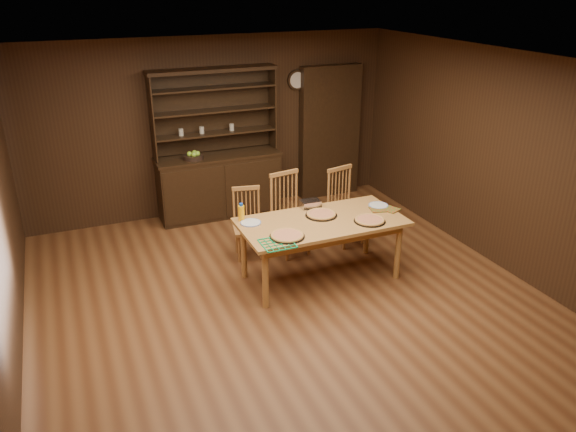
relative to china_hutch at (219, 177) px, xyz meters
name	(u,v)px	position (x,y,z in m)	size (l,w,h in m)	color
floor	(291,303)	(0.00, -2.75, -0.60)	(6.00, 6.00, 0.00)	brown
room_shell	(292,168)	(0.00, -2.75, 0.98)	(6.00, 6.00, 6.00)	white
china_hutch	(219,177)	(0.00, 0.00, 0.00)	(1.84, 0.52, 2.17)	black
doorway	(330,132)	(1.90, 0.15, 0.45)	(1.00, 0.18, 2.10)	black
wall_clock	(297,80)	(1.35, 0.20, 1.30)	(0.30, 0.05, 0.30)	black
dining_table	(321,227)	(0.55, -2.36, 0.07)	(1.91, 0.95, 0.75)	#A8753A
chair_left	(248,220)	(-0.05, -1.44, -0.12)	(0.44, 0.42, 0.91)	#A46B38
chair_center	(288,211)	(0.47, -1.54, -0.03)	(0.51, 0.49, 1.07)	#A46B38
chair_right	(343,203)	(1.27, -1.54, -0.05)	(0.51, 0.49, 1.04)	#A46B38
pizza_left	(287,236)	(0.01, -2.62, 0.17)	(0.38, 0.38, 0.04)	black
pizza_right	(370,220)	(1.04, -2.60, 0.17)	(0.36, 0.36, 0.04)	black
pizza_center	(321,214)	(0.61, -2.23, 0.17)	(0.38, 0.38, 0.04)	black
cooling_rack	(277,243)	(-0.15, -2.73, 0.16)	(0.33, 0.33, 0.01)	#0B9A51
plate_left	(251,223)	(-0.24, -2.12, 0.16)	(0.24, 0.24, 0.02)	beige
plate_right	(378,205)	(1.38, -2.23, 0.16)	(0.24, 0.24, 0.02)	beige
foil_dish	(310,204)	(0.59, -1.96, 0.20)	(0.23, 0.17, 0.09)	white
juice_bottle	(241,213)	(-0.30, -2.00, 0.25)	(0.07, 0.07, 0.21)	#FFAC0D
pot_holder_a	(391,210)	(1.46, -2.40, 0.16)	(0.18, 0.18, 0.01)	#A91E13
pot_holder_b	(378,210)	(1.31, -2.34, 0.16)	(0.18, 0.18, 0.01)	#A91E13
fruit_bowl	(193,156)	(-0.38, -0.07, 0.39)	(0.29, 0.29, 0.12)	black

